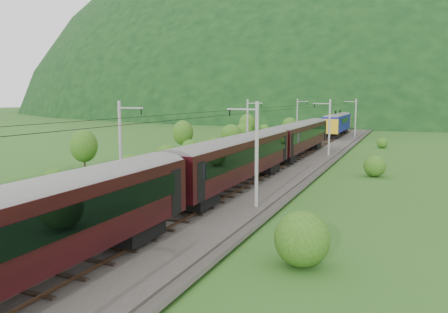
% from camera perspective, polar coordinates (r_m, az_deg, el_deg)
% --- Properties ---
extents(ground, '(600.00, 600.00, 0.00)m').
position_cam_1_polar(ground, '(36.16, -5.17, -6.03)').
color(ground, '#2B541A').
rests_on(ground, ground).
extents(railbed, '(14.00, 220.00, 0.30)m').
position_cam_1_polar(railbed, '(44.98, 0.86, -3.07)').
color(railbed, '#38332D').
rests_on(railbed, ground).
extents(track_left, '(2.40, 220.00, 0.27)m').
position_cam_1_polar(track_left, '(45.89, -1.92, -2.57)').
color(track_left, brown).
rests_on(track_left, railbed).
extents(track_right, '(2.40, 220.00, 0.27)m').
position_cam_1_polar(track_right, '(44.11, 3.75, -3.01)').
color(track_right, brown).
rests_on(track_right, railbed).
extents(catenary_left, '(2.54, 192.28, 8.00)m').
position_cam_1_polar(catenary_left, '(67.04, 3.14, 4.24)').
color(catenary_left, gray).
rests_on(catenary_left, railbed).
extents(catenary_right, '(2.54, 192.28, 8.00)m').
position_cam_1_polar(catenary_right, '(63.92, 13.53, 3.87)').
color(catenary_right, gray).
rests_on(catenary_right, railbed).
extents(overhead_wires, '(4.83, 198.00, 0.03)m').
position_cam_1_polar(overhead_wires, '(44.21, 0.88, 5.82)').
color(overhead_wires, black).
rests_on(overhead_wires, ground).
extents(mountain_main, '(504.00, 360.00, 244.00)m').
position_cam_1_polar(mountain_main, '(291.52, 19.87, 5.60)').
color(mountain_main, black).
rests_on(mountain_main, ground).
extents(mountain_ridge, '(336.00, 280.00, 132.00)m').
position_cam_1_polar(mountain_ridge, '(358.13, 0.62, 6.38)').
color(mountain_ridge, black).
rests_on(mountain_ridge, ground).
extents(train, '(3.22, 130.30, 5.61)m').
position_cam_1_polar(train, '(39.68, 1.78, 0.77)').
color(train, black).
rests_on(train, ground).
extents(hazard_post_near, '(0.15, 0.15, 1.43)m').
position_cam_1_polar(hazard_post_near, '(76.63, 9.98, 1.96)').
color(hazard_post_near, red).
rests_on(hazard_post_near, railbed).
extents(hazard_post_far, '(0.18, 0.18, 1.71)m').
position_cam_1_polar(hazard_post_far, '(76.07, 10.71, 2.01)').
color(hazard_post_far, red).
rests_on(hazard_post_far, railbed).
extents(signal, '(0.20, 0.20, 1.85)m').
position_cam_1_polar(signal, '(87.65, 9.67, 2.93)').
color(signal, black).
rests_on(signal, railbed).
extents(vegetation_left, '(13.18, 151.23, 6.85)m').
position_cam_1_polar(vegetation_left, '(54.46, -12.05, 0.84)').
color(vegetation_left, '#2A5015').
rests_on(vegetation_left, ground).
extents(vegetation_right, '(4.09, 91.03, 2.58)m').
position_cam_1_polar(vegetation_right, '(33.20, 15.24, -5.55)').
color(vegetation_right, '#2A5015').
rests_on(vegetation_right, ground).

